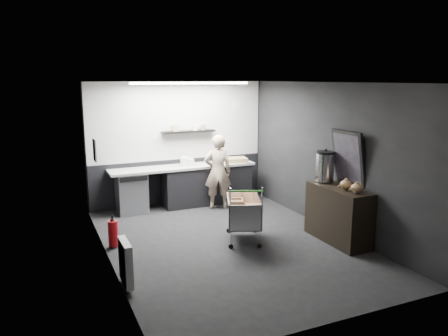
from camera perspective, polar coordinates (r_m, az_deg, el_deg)
name	(u,v)px	position (r m, az deg, el deg)	size (l,w,h in m)	color
floor	(229,243)	(7.59, 0.72, -9.74)	(5.50, 5.50, 0.00)	black
ceiling	(230,82)	(7.06, 0.77, 11.11)	(5.50, 5.50, 0.00)	silver
wall_back	(178,143)	(9.74, -6.00, 3.22)	(5.50, 5.50, 0.00)	black
wall_front	(335,211)	(4.91, 14.25, -5.49)	(5.50, 5.50, 0.00)	black
wall_left	(106,176)	(6.65, -15.15, -1.07)	(5.50, 5.50, 0.00)	black
wall_right	(329,157)	(8.23, 13.53, 1.41)	(5.50, 5.50, 0.00)	black
kitchen_wall_panel	(178,121)	(9.66, -6.03, 6.14)	(3.95, 0.02, 1.70)	#B5B6B1
dado_panel	(179,181)	(9.88, -5.86, -1.68)	(3.95, 0.02, 1.00)	black
floating_shelf	(188,131)	(9.64, -4.66, 4.78)	(1.20, 0.22, 0.04)	black
wall_clock	(236,106)	(10.14, 1.58, 8.16)	(0.20, 0.20, 0.03)	silver
poster	(95,150)	(7.88, -16.55, 2.28)	(0.02, 0.30, 0.40)	white
poster_red_band	(95,146)	(7.87, -16.54, 2.78)	(0.01, 0.22, 0.10)	red
radiator	(126,262)	(6.11, -12.73, -11.95)	(0.10, 0.50, 0.60)	silver
ceiling_strip	(191,83)	(8.78, -4.35, 10.99)	(2.40, 0.20, 0.04)	white
prep_counter	(190,185)	(9.64, -4.52, -2.24)	(3.20, 0.61, 0.90)	black
person	(218,172)	(9.33, -0.81, -0.51)	(0.59, 0.38, 1.60)	beige
shopping_cart	(243,213)	(7.56, 2.53, -5.93)	(0.87, 1.12, 1.02)	silver
sideboard	(338,207)	(7.76, 14.64, -4.92)	(0.55, 1.28, 1.91)	black
fire_extinguisher	(113,232)	(7.54, -14.29, -8.15)	(0.16, 0.16, 0.54)	red
cardboard_box	(236,160)	(9.90, 1.52, 1.07)	(0.49, 0.37, 0.10)	#9A8552
pink_tub	(185,161)	(9.50, -5.13, 0.86)	(0.19, 0.19, 0.19)	silver
white_container	(189,162)	(9.48, -4.58, 0.74)	(0.18, 0.14, 0.16)	silver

